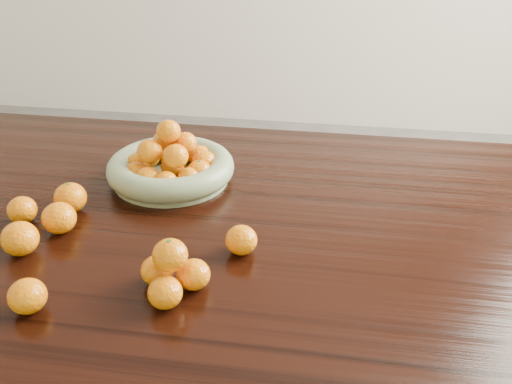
# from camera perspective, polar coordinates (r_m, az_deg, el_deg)

# --- Properties ---
(dining_table) EXTENTS (2.00, 1.00, 0.75)m
(dining_table) POSITION_cam_1_polar(r_m,az_deg,el_deg) (1.19, -0.81, -6.66)
(dining_table) COLOR black
(dining_table) RESTS_ON ground
(fruit_bowl) EXTENTS (0.29, 0.29, 0.14)m
(fruit_bowl) POSITION_cam_1_polar(r_m,az_deg,el_deg) (1.30, -8.51, 2.57)
(fruit_bowl) COLOR gray
(fruit_bowl) RESTS_ON dining_table
(orange_pyramid) EXTENTS (0.12, 0.11, 0.10)m
(orange_pyramid) POSITION_cam_1_polar(r_m,az_deg,el_deg) (0.95, -8.44, -7.99)
(orange_pyramid) COLOR orange
(orange_pyramid) RESTS_ON dining_table
(loose_orange_0) EXTENTS (0.07, 0.07, 0.06)m
(loose_orange_0) POSITION_cam_1_polar(r_m,az_deg,el_deg) (1.23, -18.07, -0.54)
(loose_orange_0) COLOR orange
(loose_orange_0) RESTS_ON dining_table
(loose_orange_1) EXTENTS (0.06, 0.06, 0.06)m
(loose_orange_1) POSITION_cam_1_polar(r_m,az_deg,el_deg) (0.97, -21.89, -9.64)
(loose_orange_1) COLOR orange
(loose_orange_1) RESTS_ON dining_table
(loose_orange_2) EXTENTS (0.06, 0.06, 0.05)m
(loose_orange_2) POSITION_cam_1_polar(r_m,az_deg,el_deg) (1.04, -1.48, -4.83)
(loose_orange_2) COLOR orange
(loose_orange_2) RESTS_ON dining_table
(loose_orange_3) EXTENTS (0.07, 0.07, 0.06)m
(loose_orange_3) POSITION_cam_1_polar(r_m,az_deg,el_deg) (1.16, -19.09, -2.47)
(loose_orange_3) COLOR orange
(loose_orange_3) RESTS_ON dining_table
(loose_orange_4) EXTENTS (0.06, 0.06, 0.05)m
(loose_orange_4) POSITION_cam_1_polar(r_m,az_deg,el_deg) (1.22, -22.34, -1.66)
(loose_orange_4) COLOR orange
(loose_orange_4) RESTS_ON dining_table
(loose_orange_5) EXTENTS (0.07, 0.07, 0.06)m
(loose_orange_5) POSITION_cam_1_polar(r_m,az_deg,el_deg) (1.12, -22.54, -4.32)
(loose_orange_5) COLOR orange
(loose_orange_5) RESTS_ON dining_table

